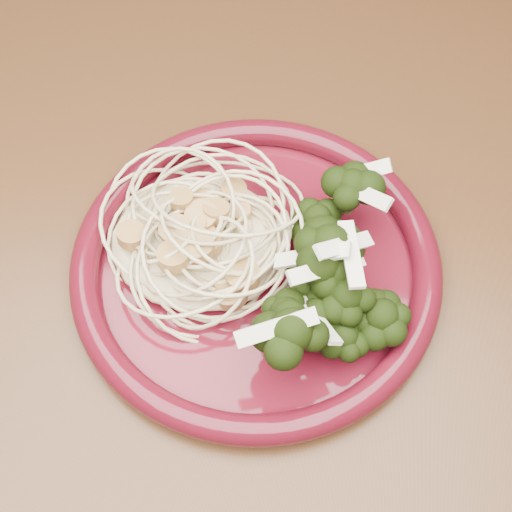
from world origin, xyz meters
The scene contains 6 objects.
dining_table centered at (0.00, 0.00, 0.65)m, with size 1.20×0.80×0.75m.
dinner_plate centered at (0.05, 0.06, 0.76)m, with size 0.31×0.31×0.02m.
spaghetti_pile centered at (0.01, 0.07, 0.77)m, with size 0.12×0.11×0.03m, color beige.
scallop_cluster centered at (0.01, 0.07, 0.80)m, with size 0.11×0.11×0.04m, color #B58949, non-canonical shape.
broccoli_pile centered at (0.10, 0.04, 0.78)m, with size 0.09×0.14×0.05m, color black.
onion_garnish centered at (0.10, 0.04, 0.81)m, with size 0.06×0.09×0.05m, color beige, non-canonical shape.
Camera 1 is at (0.08, -0.19, 1.17)m, focal length 50.00 mm.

